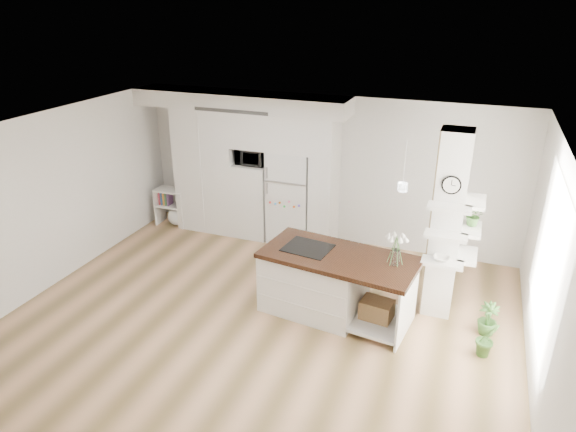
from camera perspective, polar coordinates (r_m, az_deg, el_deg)
name	(u,v)px	position (r m, az deg, el deg)	size (l,w,h in m)	color
floor	(260,322)	(7.44, -3.17, -11.64)	(7.00, 6.00, 0.01)	tan
room	(256,200)	(6.56, -3.53, 1.79)	(7.04, 6.04, 2.72)	white
cabinet_wall	(244,158)	(9.54, -4.87, 6.43)	(4.00, 0.71, 2.70)	white
refrigerator	(291,196)	(9.41, 0.38, 2.22)	(0.78, 0.69, 1.75)	white
column	(452,229)	(7.28, 17.77, -1.38)	(0.69, 0.90, 2.70)	silver
window	(549,260)	(6.53, 27.00, -4.38)	(2.40, 2.40, 0.00)	white
pendant_light	(394,193)	(6.14, 11.64, 2.48)	(0.12, 0.12, 0.10)	white
kitchen_island	(322,280)	(7.42, 3.79, -7.15)	(2.25, 1.28, 1.53)	white
bookshelf	(174,209)	(10.52, -12.56, 0.73)	(0.64, 0.38, 0.75)	white
floor_plant_a	(487,339)	(7.14, 21.25, -12.63)	(0.27, 0.22, 0.50)	#376629
floor_plant_b	(488,319)	(7.56, 21.31, -10.61)	(0.26, 0.26, 0.47)	#376629
microwave	(252,156)	(9.41, -4.04, 6.63)	(0.54, 0.37, 0.30)	#2D2D2D
shelf_plant	(474,215)	(7.37, 19.97, 0.08)	(0.27, 0.23, 0.30)	#376629
decor_bowl	(441,258)	(7.22, 16.68, -4.54)	(0.22, 0.22, 0.05)	white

